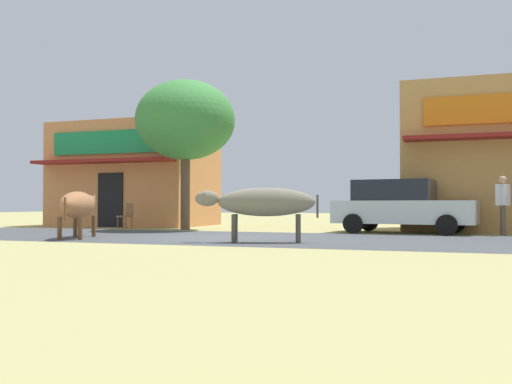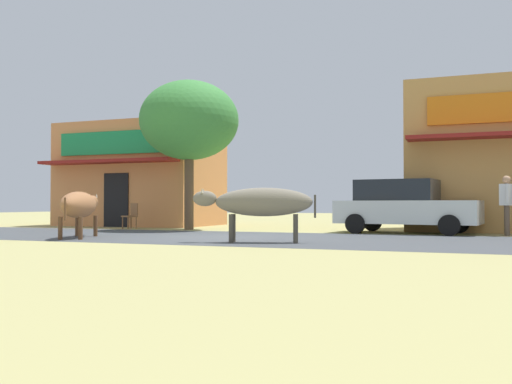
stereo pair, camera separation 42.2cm
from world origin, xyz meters
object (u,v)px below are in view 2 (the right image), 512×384
at_px(parked_hatchback_car, 404,206).
at_px(cow_far_dark, 260,203).
at_px(cow_near_brown, 80,205).
at_px(pedestrian_by_shop, 507,200).
at_px(roadside_tree, 189,121).
at_px(cafe_chair_near_tree, 131,215).

bearing_deg(parked_hatchback_car, cow_far_dark, -115.70).
height_order(cow_near_brown, pedestrian_by_shop, pedestrian_by_shop).
height_order(cow_near_brown, cow_far_dark, cow_far_dark).
height_order(roadside_tree, pedestrian_by_shop, roadside_tree).
bearing_deg(cow_near_brown, cafe_chair_near_tree, 109.30).
height_order(roadside_tree, cow_near_brown, roadside_tree).
distance_m(cow_near_brown, pedestrian_by_shop, 11.78).
xyz_separation_m(roadside_tree, parked_hatchback_car, (7.27, 0.27, -2.95)).
bearing_deg(pedestrian_by_shop, cafe_chair_near_tree, 179.39).
height_order(parked_hatchback_car, cow_near_brown, parked_hatchback_car).
xyz_separation_m(roadside_tree, pedestrian_by_shop, (10.12, -0.16, -2.80)).
distance_m(cow_near_brown, cow_far_dark, 5.13).
bearing_deg(parked_hatchback_car, cow_near_brown, -144.75).
distance_m(roadside_tree, cow_far_dark, 7.55).
height_order(cow_far_dark, cafe_chair_near_tree, cow_far_dark).
bearing_deg(roadside_tree, cow_near_brown, -95.59).
distance_m(cow_far_dark, cafe_chair_near_tree, 8.70).
bearing_deg(cow_far_dark, cafe_chair_near_tree, 143.10).
height_order(pedestrian_by_shop, cafe_chair_near_tree, pedestrian_by_shop).
bearing_deg(parked_hatchback_car, roadside_tree, -177.84).
bearing_deg(parked_hatchback_car, cafe_chair_near_tree, -178.22).
height_order(roadside_tree, parked_hatchback_car, roadside_tree).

